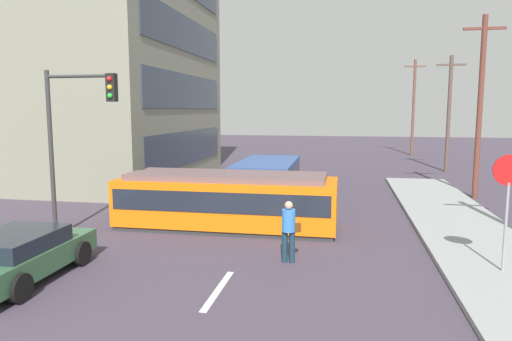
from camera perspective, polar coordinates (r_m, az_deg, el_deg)
The scene contains 14 objects.
ground_plane at distance 14.63m, azimuth -0.47°, elevation -8.72°, with size 120.00×120.00×0.00m, color #413947.
lane_stripe_2 at distance 10.94m, azimuth -4.66°, elevation -14.40°, with size 0.16×2.40×0.01m, color silver.
lane_stripe_3 at distance 21.95m, azimuth 3.39°, elevation -3.25°, with size 0.16×2.40×0.01m, color silver.
lane_stripe_4 at distance 27.84m, azimuth 4.96°, elevation -0.99°, with size 0.16×2.40×0.01m, color silver.
corner_building at distance 31.51m, azimuth -24.36°, elevation 13.96°, with size 17.71×14.56×16.00m.
streetcar_tram at distance 16.20m, azimuth -3.60°, elevation -3.57°, with size 7.54×2.54×1.91m.
city_bus at distance 21.39m, azimuth 1.38°, elevation -0.79°, with size 2.57×5.44×1.75m.
pedestrian_crossing at distance 12.52m, azimuth 4.05°, elevation -7.04°, with size 0.51×0.36×1.67m.
parked_sedan_mid at distance 12.66m, azimuth -27.17°, elevation -9.21°, with size 2.07×4.08×1.19m.
stop_sign at distance 12.72m, azimuth 28.54°, elevation -1.96°, with size 0.76×0.07×2.88m.
traffic_light_mast at distance 15.45m, azimuth -21.31°, elevation 5.40°, with size 2.36×0.33×5.29m.
utility_pole_mid at distance 23.62m, azimuth 25.78°, elevation 7.31°, with size 1.80×0.24×8.27m.
utility_pole_far at distance 33.16m, azimuth 22.58°, elevation 6.69°, with size 1.80×0.24×7.57m.
utility_pole_distant at distance 44.19m, azimuth 18.76°, elevation 7.51°, with size 1.80×0.24×8.49m.
Camera 1 is at (2.72, -3.79, 4.07)m, focal length 32.61 mm.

